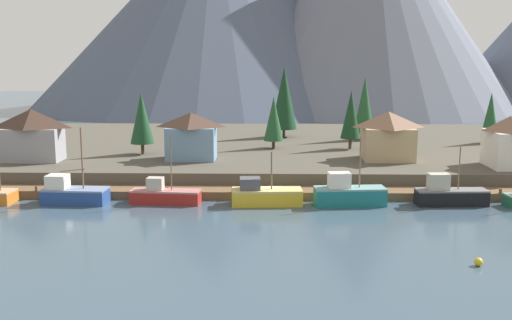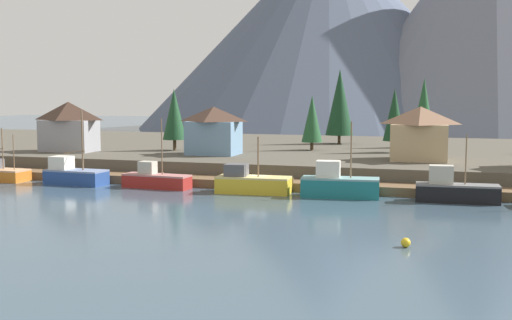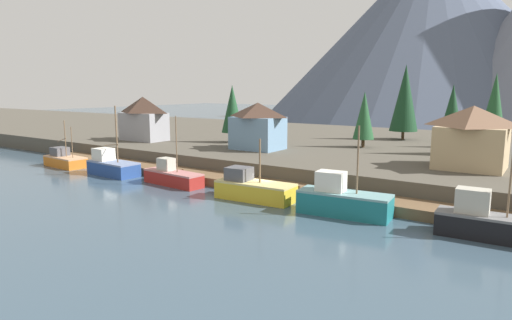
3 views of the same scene
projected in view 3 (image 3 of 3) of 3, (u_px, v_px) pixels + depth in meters
name	position (u px, v px, depth m)	size (l,w,h in m)	color
ground_plane	(342.00, 172.00, 62.75)	(400.00, 400.00, 1.00)	#384C5B
dock	(275.00, 188.00, 47.97)	(80.00, 4.00, 1.60)	brown
shoreline_bank	(372.00, 150.00, 72.20)	(400.00, 56.00, 2.50)	#4C473D
mountain_west_peak	(430.00, 31.00, 165.05)	(124.77, 124.77, 65.07)	#4C566B
fishing_boat_orange	(65.00, 160.00, 63.76)	(7.36, 3.37, 6.74)	#CC6B1E
fishing_boat_blue	(112.00, 166.00, 57.59)	(7.64, 3.43, 9.08)	navy
fishing_boat_red	(172.00, 176.00, 51.72)	(8.35, 2.99, 8.15)	maroon
fishing_boat_yellow	(253.00, 189.00, 44.78)	(8.35, 3.50, 6.30)	gold
fishing_boat_teal	(342.00, 201.00, 39.24)	(8.41, 3.56, 8.10)	#196B70
fishing_boat_black	(491.00, 223.00, 32.94)	(8.29, 2.83, 6.93)	black
house_tan	(472.00, 137.00, 47.98)	(7.32, 6.69, 6.91)	tan
house_grey	(143.00, 118.00, 74.28)	(8.30, 4.63, 7.36)	gray
house_blue	(258.00, 126.00, 63.36)	(7.23, 5.43, 6.74)	#6689A8
conifer_near_left	(452.00, 113.00, 57.88)	(3.17, 3.17, 9.33)	#4C3823
conifer_mid_left	(405.00, 98.00, 74.77)	(4.73, 4.73, 12.76)	#4C3823
conifer_mid_right	(232.00, 109.00, 71.08)	(3.55, 3.55, 9.31)	#4C3823
conifer_back_left	(364.00, 115.00, 65.24)	(3.14, 3.14, 8.32)	#4C3823
conifer_back_right	(494.00, 107.00, 64.27)	(3.68, 3.68, 11.04)	#4C3823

